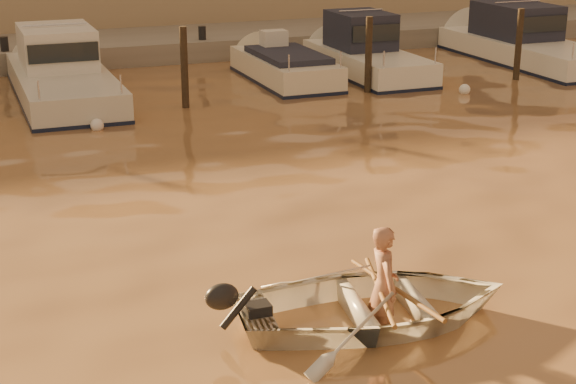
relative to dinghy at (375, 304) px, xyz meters
name	(u,v)px	position (x,y,z in m)	size (l,w,h in m)	color
ground_plane	(523,374)	(0.98, -1.72, -0.24)	(160.00, 160.00, 0.00)	brown
dinghy	(375,304)	(0.00, 0.00, 0.00)	(2.46, 3.44, 0.71)	silver
person	(384,286)	(0.10, -0.01, 0.24)	(0.56, 0.37, 1.55)	#A26951
outboard_motor	(256,314)	(-1.49, 0.20, 0.04)	(0.90, 0.40, 0.70)	black
oar_port	(395,289)	(0.25, -0.03, 0.18)	(0.06, 0.06, 2.10)	brown
oar_starboard	(380,290)	(0.05, -0.01, 0.18)	(0.06, 0.06, 2.10)	brown
moored_boat_2	(62,74)	(-1.90, 14.28, 0.39)	(2.27, 7.62, 1.75)	silver
moored_boat_3	(285,73)	(4.26, 14.28, -0.01)	(1.81, 5.33, 0.95)	#EEE3C7
moored_boat_4	(368,53)	(6.84, 14.28, 0.39)	(1.94, 6.08, 1.75)	white
moored_boat_5	(528,42)	(12.39, 14.28, 0.39)	(2.31, 7.74, 1.75)	white
piling_2	(185,72)	(0.78, 12.08, 0.66)	(0.18, 0.18, 2.20)	#2D2319
piling_3	(368,59)	(5.78, 12.08, 0.66)	(0.18, 0.18, 2.20)	#2D2319
piling_4	(518,48)	(10.48, 12.08, 0.66)	(0.18, 0.18, 2.20)	#2D2319
fender_c	(97,125)	(-1.64, 10.70, -0.14)	(0.30, 0.30, 0.30)	white
fender_d	(308,92)	(4.11, 12.19, -0.14)	(0.30, 0.30, 0.30)	orange
fender_e	(465,90)	(8.12, 11.02, -0.14)	(0.30, 0.30, 0.30)	white
quay	(131,52)	(0.98, 19.78, -0.09)	(52.00, 4.00, 1.00)	gray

